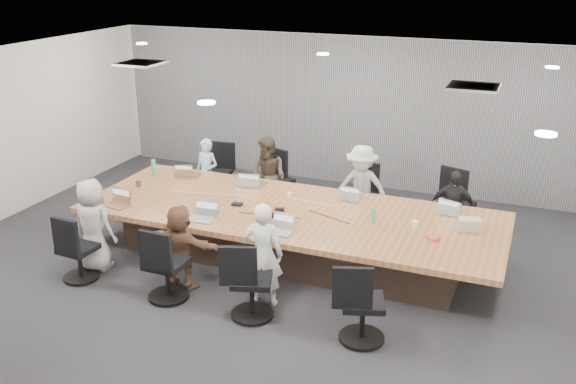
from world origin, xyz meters
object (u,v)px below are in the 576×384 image
at_px(conference_table, 291,232).
at_px(laptop_6, 280,232).
at_px(chair_2, 366,201).
at_px(person_2, 361,188).
at_px(person_5, 181,247).
at_px(bottle_clear, 238,195).
at_px(laptop_0, 190,175).
at_px(chair_0, 217,177).
at_px(chair_4, 79,254).
at_px(chair_6, 252,286).
at_px(person_4, 93,225).
at_px(bottle_green_right, 373,215).
at_px(stapler, 269,214).
at_px(chair_5, 167,269).
at_px(canvas_bag, 470,224).
at_px(chair_3, 455,209).
at_px(person_1, 268,177).
at_px(laptop_2, 351,197).
at_px(snack_packet, 433,238).
at_px(chair_1, 277,186).
at_px(laptop_3, 447,210).
at_px(laptop_5, 201,219).
at_px(person_0, 207,173).
at_px(laptop_1, 255,184).
at_px(person_3, 452,208).
at_px(bottle_green_left, 154,168).
at_px(mug_brown, 138,183).
at_px(laptop_4, 117,205).
at_px(person_6, 263,254).

height_order(conference_table, laptop_6, laptop_6).
distance_m(chair_2, person_2, 0.48).
bearing_deg(person_5, bottle_clear, -90.29).
height_order(conference_table, laptop_0, laptop_0).
xyz_separation_m(chair_0, chair_4, (-0.30, -3.40, -0.04)).
xyz_separation_m(chair_6, person_4, (-2.58, 0.35, 0.25)).
xyz_separation_m(chair_6, bottle_green_right, (1.04, 1.68, 0.44)).
height_order(conference_table, stapler, stapler).
bearing_deg(chair_5, canvas_bag, 29.90).
bearing_deg(chair_5, chair_3, 48.43).
relative_size(person_1, laptop_2, 4.35).
xyz_separation_m(person_4, laptop_6, (2.58, 0.55, 0.09)).
height_order(person_2, bottle_clear, person_2).
xyz_separation_m(chair_4, snack_packet, (4.46, 1.44, 0.38)).
bearing_deg(laptop_6, bottle_clear, 144.72).
bearing_deg(bottle_green_right, chair_3, 63.13).
bearing_deg(person_1, laptop_0, -141.05).
bearing_deg(chair_1, bottle_clear, 112.00).
relative_size(laptop_0, laptop_3, 0.97).
xyz_separation_m(chair_0, snack_packet, (4.16, -1.96, 0.34)).
bearing_deg(person_2, laptop_5, -127.85).
bearing_deg(laptop_2, chair_5, 62.74).
relative_size(person_0, laptop_3, 3.77).
bearing_deg(laptop_5, stapler, 24.93).
relative_size(laptop_2, laptop_5, 0.89).
bearing_deg(bottle_clear, laptop_1, 96.43).
relative_size(person_3, laptop_5, 3.33).
relative_size(person_3, bottle_green_left, 4.31).
distance_m(chair_3, person_2, 1.49).
distance_m(person_0, mug_brown, 1.41).
relative_size(bottle_clear, snack_packet, 1.25).
bearing_deg(laptop_1, snack_packet, 152.44).
relative_size(person_4, laptop_5, 3.75).
distance_m(laptop_0, stapler, 2.22).
bearing_deg(chair_0, snack_packet, 147.75).
bearing_deg(laptop_6, laptop_4, -176.13).
relative_size(laptop_3, bottle_green_left, 1.18).
height_order(conference_table, chair_2, conference_table).
distance_m(person_0, bottle_green_left, 0.99).
xyz_separation_m(person_1, canvas_bag, (3.39, -1.12, 0.14)).
relative_size(person_6, bottle_clear, 6.78).
height_order(laptop_0, laptop_3, same).
bearing_deg(person_0, chair_1, 23.64).
height_order(laptop_2, laptop_3, same).
relative_size(conference_table, person_3, 5.10).
xyz_separation_m(person_1, person_3, (3.02, 0.00, -0.09)).
xyz_separation_m(chair_6, person_5, (-1.19, 0.35, 0.16)).
relative_size(person_0, person_1, 0.89).
relative_size(conference_table, person_5, 5.21).
xyz_separation_m(person_5, laptop_5, (0.00, 0.55, 0.17)).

